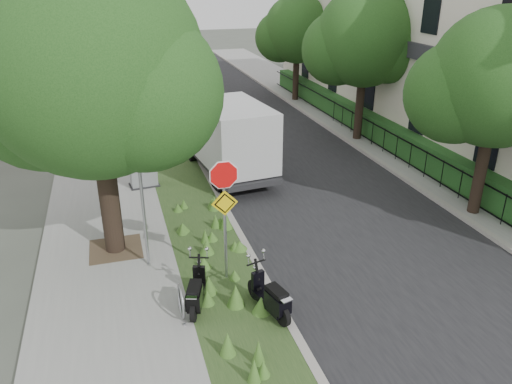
{
  "coord_description": "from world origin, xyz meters",
  "views": [
    {
      "loc": [
        -3.7,
        -9.72,
        7.08
      ],
      "look_at": [
        0.04,
        2.86,
        1.3
      ],
      "focal_mm": 35.0,
      "sensor_mm": 36.0,
      "label": 1
    }
  ],
  "objects_px": {
    "box_truck": "(228,135)",
    "scooter_far": "(273,301)",
    "scooter_near": "(196,296)",
    "utility_cabinet": "(143,168)",
    "sign_assembly": "(224,197)"
  },
  "relations": [
    {
      "from": "box_truck",
      "to": "sign_assembly",
      "type": "bearing_deg",
      "value": -104.24
    },
    {
      "from": "scooter_far",
      "to": "utility_cabinet",
      "type": "height_order",
      "value": "utility_cabinet"
    },
    {
      "from": "box_truck",
      "to": "scooter_far",
      "type": "bearing_deg",
      "value": -97.5
    },
    {
      "from": "sign_assembly",
      "to": "box_truck",
      "type": "distance_m",
      "value": 7.3
    },
    {
      "from": "scooter_near",
      "to": "utility_cabinet",
      "type": "xyz_separation_m",
      "value": [
        -0.49,
        7.63,
        0.29
      ]
    },
    {
      "from": "sign_assembly",
      "to": "box_truck",
      "type": "relative_size",
      "value": 0.58
    },
    {
      "from": "box_truck",
      "to": "utility_cabinet",
      "type": "height_order",
      "value": "box_truck"
    },
    {
      "from": "sign_assembly",
      "to": "box_truck",
      "type": "xyz_separation_m",
      "value": [
        1.79,
        7.04,
        -0.76
      ]
    },
    {
      "from": "scooter_far",
      "to": "utility_cabinet",
      "type": "xyz_separation_m",
      "value": [
        -2.08,
        8.31,
        0.27
      ]
    },
    {
      "from": "scooter_near",
      "to": "utility_cabinet",
      "type": "distance_m",
      "value": 7.65
    },
    {
      "from": "scooter_near",
      "to": "utility_cabinet",
      "type": "bearing_deg",
      "value": 93.71
    },
    {
      "from": "scooter_far",
      "to": "utility_cabinet",
      "type": "bearing_deg",
      "value": 104.05
    },
    {
      "from": "scooter_near",
      "to": "utility_cabinet",
      "type": "height_order",
      "value": "utility_cabinet"
    },
    {
      "from": "sign_assembly",
      "to": "utility_cabinet",
      "type": "xyz_separation_m",
      "value": [
        -1.45,
        6.55,
        -1.56
      ]
    },
    {
      "from": "sign_assembly",
      "to": "utility_cabinet",
      "type": "height_order",
      "value": "sign_assembly"
    }
  ]
}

